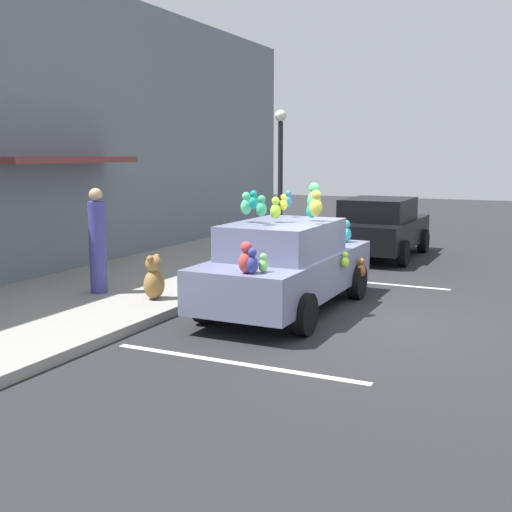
# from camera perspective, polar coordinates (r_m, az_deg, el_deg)

# --- Properties ---
(ground_plane) EXTENTS (60.00, 60.00, 0.00)m
(ground_plane) POSITION_cam_1_polar(r_m,az_deg,el_deg) (10.41, 10.05, -5.84)
(ground_plane) COLOR #262628
(sidewalk) EXTENTS (24.00, 4.00, 0.15)m
(sidewalk) POSITION_cam_1_polar(r_m,az_deg,el_deg) (12.62, -12.40, -2.94)
(sidewalk) COLOR gray
(sidewalk) RESTS_ON ground
(storefront_building) EXTENTS (24.00, 1.25, 6.40)m
(storefront_building) POSITION_cam_1_polar(r_m,az_deg,el_deg) (13.80, -20.03, 10.77)
(storefront_building) COLOR slate
(storefront_building) RESTS_ON ground
(parking_stripe_front) EXTENTS (0.12, 3.60, 0.01)m
(parking_stripe_front) POSITION_cam_1_polar(r_m,az_deg,el_deg) (13.59, 9.50, -2.31)
(parking_stripe_front) COLOR silver
(parking_stripe_front) RESTS_ON ground
(parking_stripe_rear) EXTENTS (0.12, 3.60, 0.01)m
(parking_stripe_rear) POSITION_cam_1_polar(r_m,az_deg,el_deg) (8.31, -1.89, -9.54)
(parking_stripe_rear) COLOR silver
(parking_stripe_rear) RESTS_ON ground
(plush_covered_car) EXTENTS (4.37, 1.95, 2.19)m
(plush_covered_car) POSITION_cam_1_polar(r_m,az_deg,el_deg) (10.85, 2.76, -0.74)
(plush_covered_car) COLOR slate
(plush_covered_car) RESTS_ON ground
(parked_sedan_behind) EXTENTS (4.04, 2.02, 1.54)m
(parked_sedan_behind) POSITION_cam_1_polar(r_m,az_deg,el_deg) (16.91, 10.99, 2.57)
(parked_sedan_behind) COLOR black
(parked_sedan_behind) RESTS_ON ground
(teddy_bear_on_sidewalk) EXTENTS (0.41, 0.34, 0.79)m
(teddy_bear_on_sidewalk) POSITION_cam_1_polar(r_m,az_deg,el_deg) (11.26, -9.12, -2.00)
(teddy_bear_on_sidewalk) COLOR #9E723D
(teddy_bear_on_sidewalk) RESTS_ON sidewalk
(street_lamp_post) EXTENTS (0.28, 0.28, 3.56)m
(street_lamp_post) POSITION_cam_1_polar(r_m,az_deg,el_deg) (15.50, 2.19, 7.95)
(street_lamp_post) COLOR black
(street_lamp_post) RESTS_ON sidewalk
(pedestrian_by_lamp) EXTENTS (0.31, 0.31, 1.91)m
(pedestrian_by_lamp) POSITION_cam_1_polar(r_m,az_deg,el_deg) (11.89, -14.01, 1.11)
(pedestrian_by_lamp) COLOR #424295
(pedestrian_by_lamp) RESTS_ON sidewalk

